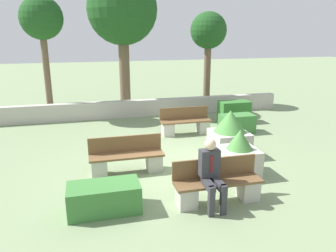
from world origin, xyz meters
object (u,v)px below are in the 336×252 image
Objects in this scene: planter_corner_left at (239,155)px; tree_leftmost at (42,21)px; bench_left_side at (127,159)px; tree_center_right at (208,33)px; tree_center_left at (122,11)px; bench_right_side at (185,124)px; bench_front at (217,186)px; planter_corner_right at (230,134)px; person_seated_man at (211,170)px.

planter_corner_left is 0.25× the size of tree_leftmost.
bench_left_side is at bearing -69.14° from tree_leftmost.
tree_center_left is at bearing -176.06° from tree_center_right.
tree_leftmost reaches higher than bench_right_side.
tree_center_right is at bearing 70.66° from bench_front.
tree_center_left is at bearing 95.51° from bench_front.
planter_corner_right is (0.59, -2.17, 0.28)m from bench_right_side.
bench_front is 0.49m from person_seated_man.
tree_leftmost is at bearing 133.63° from planter_corner_right.
bench_left_side is 2.69m from planter_corner_left.
tree_center_left is at bearing 104.10° from planter_corner_left.
planter_corner_right is at bearing 60.60° from bench_front.
person_seated_man is 1.74m from planter_corner_left.
tree_center_left is at bearing 71.30° from bench_left_side.
tree_leftmost reaches higher than bench_front.
planter_corner_right is 7.14m from tree_center_left.
bench_right_side is 3.43m from planter_corner_left.
bench_left_side is at bearing 124.38° from person_seated_man.
person_seated_man reaches higher than bench_left_side.
bench_front is 1.49m from planter_corner_left.
planter_corner_right is (0.32, 1.24, 0.13)m from planter_corner_left.
tree_center_right reaches higher than planter_corner_right.
planter_corner_right is at bearing -2.59° from bench_left_side.
tree_leftmost is 6.83m from tree_center_right.
bench_left_side is at bearing -131.09° from bench_right_side.
tree_center_right is (6.77, 0.77, -0.44)m from tree_leftmost.
bench_front is 1.00× the size of bench_left_side.
bench_front is 1.31× the size of person_seated_man.
bench_right_side is at bearing 80.79° from bench_front.
bench_front is 9.21m from tree_leftmost.
tree_center_left is 3.87m from tree_center_right.
planter_corner_right is 6.88m from tree_center_right.
planter_corner_right is at bearing -46.37° from tree_leftmost.
tree_center_right is (1.66, 6.14, 2.62)m from planter_corner_right.
tree_center_right is at bearing 69.76° from person_seated_man.
tree_center_right is (2.24, 3.97, 2.90)m from bench_right_side.
tree_center_right reaches higher than planter_corner_left.
tree_center_left is at bearing 94.05° from person_seated_man.
bench_left_side is at bearing -97.06° from tree_center_left.
tree_center_left is (-1.52, 3.71, 3.74)m from bench_right_side.
tree_center_right is at bearing 43.77° from bench_left_side.
bench_left_side is 1.06× the size of bench_right_side.
tree_leftmost is at bearing 125.96° from planter_corner_left.
bench_left_side is 0.32× the size of tree_center_left.
bench_left_side is at bearing 130.07° from bench_front.
tree_center_left is (-0.79, 8.21, 3.73)m from bench_front.
planter_corner_right is 0.23× the size of tree_center_left.
bench_left_side is at bearing -170.95° from planter_corner_right.
person_seated_man is at bearing -134.27° from planter_corner_left.
tree_center_right is at bearing 74.88° from planter_corner_right.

